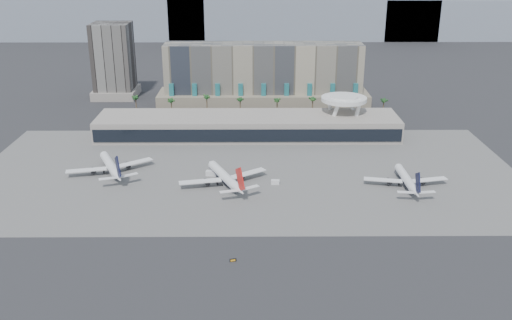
{
  "coord_description": "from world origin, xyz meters",
  "views": [
    {
      "loc": [
        2.6,
        -199.89,
        103.31
      ],
      "look_at": [
        4.22,
        40.0,
        11.84
      ],
      "focal_mm": 40.0,
      "sensor_mm": 36.0,
      "label": 1
    }
  ],
  "objects_px": {
    "airliner_right": "(407,179)",
    "taxiway_sign": "(233,260)",
    "airliner_left": "(111,166)",
    "airliner_centre": "(225,177)",
    "service_vehicle_a": "(211,173)",
    "service_vehicle_b": "(275,182)"
  },
  "relations": [
    {
      "from": "airliner_centre",
      "to": "service_vehicle_a",
      "type": "relative_size",
      "value": 8.24
    },
    {
      "from": "service_vehicle_b",
      "to": "airliner_left",
      "type": "bearing_deg",
      "value": 174.84
    },
    {
      "from": "airliner_right",
      "to": "taxiway_sign",
      "type": "xyz_separation_m",
      "value": [
        -76.56,
        -64.99,
        -2.92
      ]
    },
    {
      "from": "taxiway_sign",
      "to": "service_vehicle_a",
      "type": "bearing_deg",
      "value": 85.82
    },
    {
      "from": "service_vehicle_a",
      "to": "taxiway_sign",
      "type": "distance_m",
      "value": 79.16
    },
    {
      "from": "airliner_centre",
      "to": "airliner_right",
      "type": "bearing_deg",
      "value": -25.63
    },
    {
      "from": "airliner_right",
      "to": "airliner_centre",
      "type": "bearing_deg",
      "value": 177.62
    },
    {
      "from": "airliner_left",
      "to": "service_vehicle_a",
      "type": "xyz_separation_m",
      "value": [
        48.33,
        -3.86,
        -2.54
      ]
    },
    {
      "from": "service_vehicle_a",
      "to": "taxiway_sign",
      "type": "xyz_separation_m",
      "value": [
        12.7,
        -78.13,
        -0.69
      ]
    },
    {
      "from": "airliner_centre",
      "to": "service_vehicle_b",
      "type": "bearing_deg",
      "value": -23.42
    },
    {
      "from": "airliner_left",
      "to": "airliner_centre",
      "type": "xyz_separation_m",
      "value": [
        55.24,
        -14.31,
        0.07
      ]
    },
    {
      "from": "airliner_centre",
      "to": "service_vehicle_b",
      "type": "height_order",
      "value": "airliner_centre"
    },
    {
      "from": "airliner_centre",
      "to": "service_vehicle_b",
      "type": "xyz_separation_m",
      "value": [
        23.09,
        0.13,
        -2.84
      ]
    },
    {
      "from": "airliner_centre",
      "to": "service_vehicle_b",
      "type": "distance_m",
      "value": 23.27
    },
    {
      "from": "airliner_right",
      "to": "airliner_left",
      "type": "bearing_deg",
      "value": 172.44
    },
    {
      "from": "airliner_left",
      "to": "service_vehicle_a",
      "type": "height_order",
      "value": "airliner_left"
    },
    {
      "from": "airliner_right",
      "to": "service_vehicle_a",
      "type": "distance_m",
      "value": 90.25
    },
    {
      "from": "service_vehicle_a",
      "to": "airliner_centre",
      "type": "bearing_deg",
      "value": -45.7
    },
    {
      "from": "taxiway_sign",
      "to": "airliner_right",
      "type": "bearing_deg",
      "value": 26.91
    },
    {
      "from": "airliner_left",
      "to": "airliner_centre",
      "type": "relative_size",
      "value": 0.98
    },
    {
      "from": "airliner_left",
      "to": "airliner_centre",
      "type": "height_order",
      "value": "airliner_centre"
    },
    {
      "from": "airliner_centre",
      "to": "taxiway_sign",
      "type": "bearing_deg",
      "value": -108.87
    }
  ]
}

